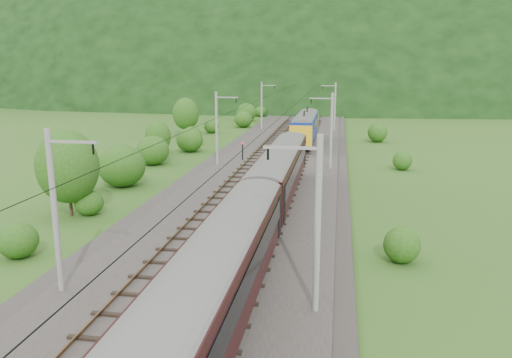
# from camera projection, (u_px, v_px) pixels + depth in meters

# --- Properties ---
(ground) EXTENTS (600.00, 600.00, 0.00)m
(ground) POSITION_uv_depth(u_px,v_px,m) (184.00, 306.00, 23.59)
(ground) COLOR #28561A
(ground) RESTS_ON ground
(railbed) EXTENTS (14.00, 220.00, 0.30)m
(railbed) POSITION_uv_depth(u_px,v_px,m) (229.00, 234.00, 33.17)
(railbed) COLOR #38332D
(railbed) RESTS_ON ground
(track_left) EXTENTS (2.40, 220.00, 0.27)m
(track_left) POSITION_uv_depth(u_px,v_px,m) (194.00, 229.00, 33.50)
(track_left) COLOR brown
(track_left) RESTS_ON railbed
(track_right) EXTENTS (2.40, 220.00, 0.27)m
(track_right) POSITION_uv_depth(u_px,v_px,m) (265.00, 232.00, 32.73)
(track_right) COLOR brown
(track_right) RESTS_ON railbed
(catenary_left) EXTENTS (2.54, 192.28, 8.00)m
(catenary_left) POSITION_uv_depth(u_px,v_px,m) (217.00, 127.00, 54.32)
(catenary_left) COLOR gray
(catenary_left) RESTS_ON railbed
(catenary_right) EXTENTS (2.54, 192.28, 8.00)m
(catenary_right) POSITION_uv_depth(u_px,v_px,m) (331.00, 129.00, 52.36)
(catenary_right) COLOR gray
(catenary_right) RESTS_ON railbed
(overhead_wires) EXTENTS (4.83, 198.00, 0.03)m
(overhead_wires) POSITION_uv_depth(u_px,v_px,m) (228.00, 130.00, 31.61)
(overhead_wires) COLOR black
(overhead_wires) RESTS_ON ground
(mountain_main) EXTENTS (504.00, 360.00, 244.00)m
(mountain_main) POSITION_uv_depth(u_px,v_px,m) (327.00, 85.00, 273.54)
(mountain_main) COLOR black
(mountain_main) RESTS_ON ground
(mountain_ridge) EXTENTS (336.00, 280.00, 132.00)m
(mountain_ridge) POSITION_uv_depth(u_px,v_px,m) (147.00, 82.00, 331.19)
(mountain_ridge) COLOR black
(mountain_ridge) RESTS_ON ground
(train) EXTENTS (2.82, 112.55, 4.90)m
(train) POSITION_uv_depth(u_px,v_px,m) (218.00, 265.00, 19.81)
(train) COLOR black
(train) RESTS_ON ground
(hazard_post_near) EXTENTS (0.15, 0.15, 1.44)m
(hazard_post_near) POSITION_uv_depth(u_px,v_px,m) (248.00, 185.00, 43.04)
(hazard_post_near) COLOR red
(hazard_post_near) RESTS_ON railbed
(hazard_post_far) EXTENTS (0.17, 0.17, 1.59)m
(hazard_post_far) POSITION_uv_depth(u_px,v_px,m) (266.00, 169.00, 49.19)
(hazard_post_far) COLOR red
(hazard_post_far) RESTS_ON railbed
(signal) EXTENTS (0.23, 0.23, 2.09)m
(signal) POSITION_uv_depth(u_px,v_px,m) (243.00, 150.00, 57.75)
(signal) COLOR black
(signal) RESTS_ON railbed
(vegetation_left) EXTENTS (11.53, 146.31, 6.53)m
(vegetation_left) POSITION_uv_depth(u_px,v_px,m) (118.00, 162.00, 46.64)
(vegetation_left) COLOR #244713
(vegetation_left) RESTS_ON ground
(vegetation_right) EXTENTS (5.83, 95.22, 3.18)m
(vegetation_right) POSITION_uv_depth(u_px,v_px,m) (423.00, 240.00, 28.52)
(vegetation_right) COLOR #244713
(vegetation_right) RESTS_ON ground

